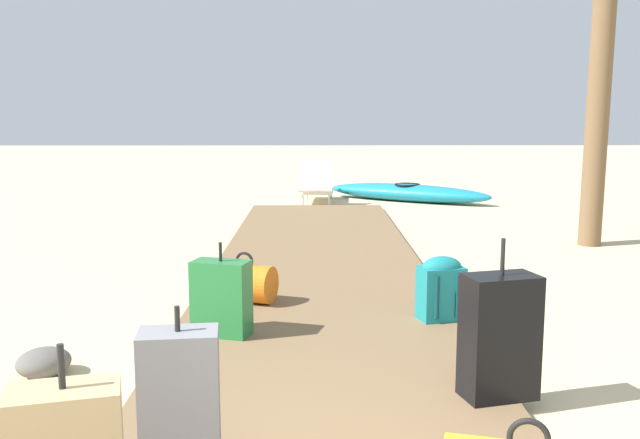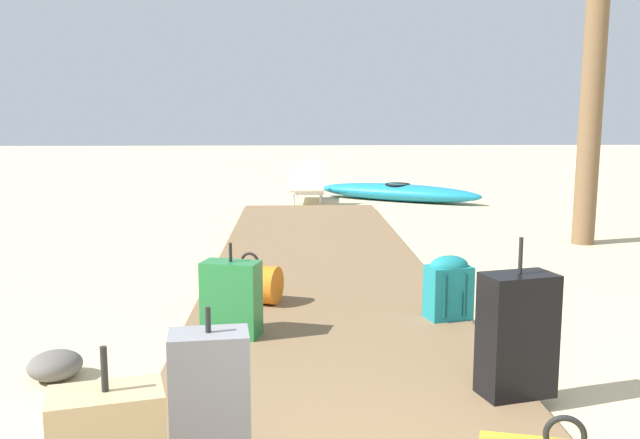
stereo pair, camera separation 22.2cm
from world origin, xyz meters
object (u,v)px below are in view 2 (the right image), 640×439
Objects in this scene: duffel_bag_orange at (250,283)px; suitcase_grey at (210,405)px; suitcase_black at (517,335)px; backpack_teal at (449,286)px; kayak at (398,192)px; suitcase_green at (231,299)px; lounge_chair at (308,186)px.

duffel_bag_orange is 2.87m from suitcase_grey.
suitcase_black is (1.63, -2.02, 0.19)m from duffel_bag_orange.
suitcase_grey is (-1.57, -2.34, 0.07)m from backpack_teal.
duffel_bag_orange is at bearing -107.73° from kayak.
suitcase_green is 0.44× the size of lounge_chair.
lounge_chair reaches higher than kayak.
lounge_chair is at bearing 96.16° from suitcase_black.
duffel_bag_orange is at bearing -95.18° from lounge_chair.
suitcase_green is (-1.65, -0.36, 0.01)m from backpack_teal.
duffel_bag_orange is 0.18× the size of kayak.
suitcase_black is 9.17m from lounge_chair.
lounge_chair is at bearing -170.38° from kayak.
backpack_teal is 0.55× the size of suitcase_black.
suitcase_black is at bearing -94.47° from kayak.
kayak is (2.44, 8.28, -0.19)m from suitcase_green.
duffel_bag_orange is 7.76m from kayak.
duffel_bag_orange is 2.60m from suitcase_black.
suitcase_black is at bearing -33.55° from suitcase_green.
suitcase_black reaches higher than suitcase_green.
suitcase_grey is at bearing -87.66° from suitcase_green.
suitcase_grey reaches higher than kayak.
suitcase_green is at bearing -167.62° from backpack_teal.
kayak is at bearing 85.53° from suitcase_black.
backpack_teal is 1.66m from duffel_bag_orange.
backpack_teal is at bearing -95.69° from kayak.
suitcase_green is 0.88× the size of suitcase_grey.
backpack_teal is 1.50m from suitcase_black.
backpack_teal is at bearing 12.38° from suitcase_green.
suitcase_grey is (-1.63, -0.85, -0.02)m from suitcase_black.
suitcase_black is at bearing -87.93° from backpack_teal.
backpack_teal is at bearing -83.05° from lounge_chair.
backpack_teal reaches higher than kayak.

